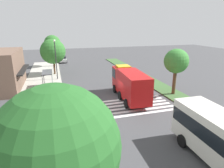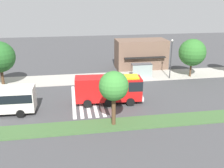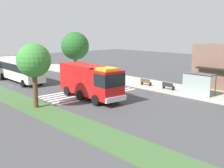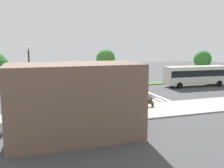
{
  "view_description": "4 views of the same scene",
  "coord_description": "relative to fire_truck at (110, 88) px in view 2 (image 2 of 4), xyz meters",
  "views": [
    {
      "loc": [
        -21.85,
        7.29,
        9.16
      ],
      "look_at": [
        1.36,
        0.32,
        1.76
      ],
      "focal_mm": 30.86,
      "sensor_mm": 36.0,
      "label": 1
    },
    {
      "loc": [
        -4.76,
        -33.49,
        13.84
      ],
      "look_at": [
        1.05,
        1.49,
        1.59
      ],
      "focal_mm": 41.31,
      "sensor_mm": 36.0,
      "label": 2
    },
    {
      "loc": [
        23.36,
        -19.99,
        7.37
      ],
      "look_at": [
        1.07,
        0.72,
        1.48
      ],
      "focal_mm": 43.86,
      "sensor_mm": 36.0,
      "label": 3
    },
    {
      "loc": [
        12.38,
        33.8,
        7.12
      ],
      "look_at": [
        1.25,
        0.2,
        1.63
      ],
      "focal_mm": 41.41,
      "sensor_mm": 36.0,
      "label": 4
    }
  ],
  "objects": [
    {
      "name": "ground_plane",
      "position": [
        -0.33,
        1.67,
        -2.11
      ],
      "size": [
        120.0,
        120.0,
        0.0
      ],
      "primitive_type": "plane",
      "color": "#424244"
    },
    {
      "name": "median_tree_west",
      "position": [
        -0.66,
        -6.32,
        2.51
      ],
      "size": [
        3.21,
        3.21,
        6.15
      ],
      "color": "#513823",
      "rests_on": "median_strip"
    },
    {
      "name": "bench_west_of_shelter",
      "position": [
        -0.52,
        9.84,
        -1.52
      ],
      "size": [
        1.6,
        0.5,
        0.9
      ],
      "color": "#4C3823",
      "rests_on": "sidewalk"
    },
    {
      "name": "sidewalk",
      "position": [
        -0.33,
        11.07,
        -2.04
      ],
      "size": [
        60.0,
        5.84,
        0.14
      ],
      "primitive_type": "cube",
      "color": "#ADA89E",
      "rests_on": "ground_plane"
    },
    {
      "name": "median_strip",
      "position": [
        -0.33,
        -6.32,
        -2.04
      ],
      "size": [
        60.0,
        3.0,
        0.14
      ],
      "primitive_type": "cube",
      "color": "#3D6033",
      "rests_on": "ground_plane"
    },
    {
      "name": "sidewalk_tree_center",
      "position": [
        15.81,
        9.15,
        2.35
      ],
      "size": [
        4.67,
        4.67,
        6.67
      ],
      "color": "#513823",
      "rests_on": "sidewalk"
    },
    {
      "name": "fire_truck",
      "position": [
        0.0,
        0.0,
        0.0
      ],
      "size": [
        9.1,
        3.27,
        3.76
      ],
      "rotation": [
        0.0,
        0.0,
        -0.06
      ],
      "color": "#B71414",
      "rests_on": "ground_plane"
    },
    {
      "name": "crosswalk",
      "position": [
        -2.67,
        1.67,
        -2.11
      ],
      "size": [
        4.95,
        11.67,
        0.01
      ],
      "color": "silver",
      "rests_on": "ground_plane"
    },
    {
      "name": "bus_stop_shelter",
      "position": [
        7.14,
        9.87,
        -0.23
      ],
      "size": [
        3.5,
        1.4,
        2.46
      ],
      "color": "#4C4C51",
      "rests_on": "sidewalk"
    },
    {
      "name": "street_lamp",
      "position": [
        11.83,
        8.75,
        1.98
      ],
      "size": [
        0.36,
        0.36,
        6.76
      ],
      "color": "#2D2D30",
      "rests_on": "sidewalk"
    },
    {
      "name": "bench_near_shelter",
      "position": [
        3.14,
        9.84,
        -1.52
      ],
      "size": [
        1.6,
        0.5,
        0.9
      ],
      "color": "black",
      "rests_on": "sidewalk"
    },
    {
      "name": "storefront_building",
      "position": [
        8.73,
        16.45,
        0.73
      ],
      "size": [
        9.85,
        5.72,
        5.69
      ],
      "color": "brown",
      "rests_on": "ground_plane"
    }
  ]
}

